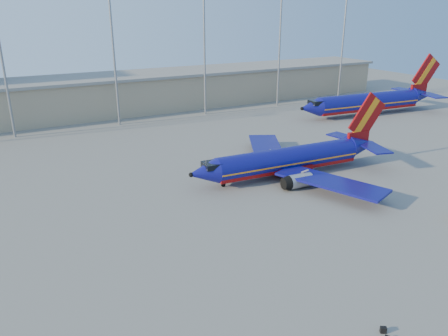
% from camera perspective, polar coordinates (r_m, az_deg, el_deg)
% --- Properties ---
extents(ground, '(220.00, 220.00, 0.00)m').
position_cam_1_polar(ground, '(55.83, 4.66, -4.05)').
color(ground, slate).
rests_on(ground, ground).
extents(terminal_building, '(122.00, 16.00, 8.50)m').
position_cam_1_polar(terminal_building, '(109.05, -7.70, 10.17)').
color(terminal_building, gray).
rests_on(terminal_building, ground).
extents(light_mast_row, '(101.60, 1.60, 28.65)m').
position_cam_1_polar(light_mast_row, '(94.63, -8.28, 16.74)').
color(light_mast_row, gray).
rests_on(light_mast_row, ground).
extents(aircraft_main, '(32.51, 31.23, 11.00)m').
position_cam_1_polar(aircraft_main, '(63.66, 8.86, 1.14)').
color(aircraft_main, navy).
rests_on(aircraft_main, ground).
extents(aircraft_second, '(38.38, 14.90, 12.99)m').
position_cam_1_polar(aircraft_second, '(105.50, 18.65, 8.24)').
color(aircraft_second, navy).
rests_on(aircraft_second, ground).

